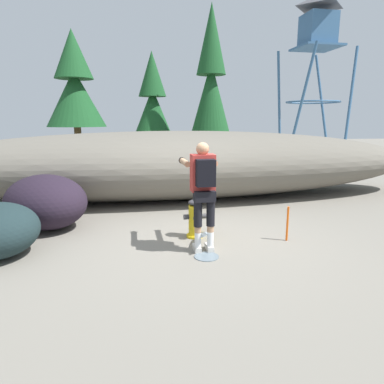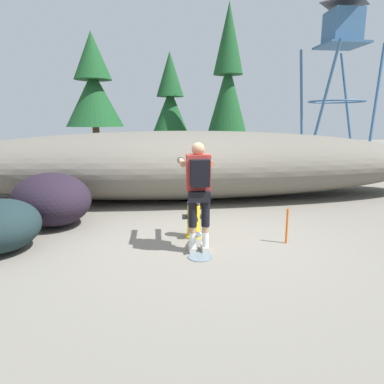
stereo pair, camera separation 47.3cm
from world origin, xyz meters
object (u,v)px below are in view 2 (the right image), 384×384
object	(u,v)px
boulder_large	(52,199)
watchtower	(342,31)
utility_worker	(198,183)
survey_stake	(287,226)
fire_hydrant	(194,219)

from	to	relation	value
boulder_large	watchtower	world-z (taller)	watchtower
utility_worker	boulder_large	distance (m)	3.18
boulder_large	survey_stake	xyz separation A→B (m)	(4.19, -1.47, -0.22)
fire_hydrant	watchtower	bearing A→B (deg)	54.69
watchtower	survey_stake	xyz separation A→B (m)	(-8.63, -14.79, -6.69)
utility_worker	watchtower	world-z (taller)	watchtower
utility_worker	survey_stake	size ratio (longest dim) A/B	2.84
utility_worker	boulder_large	bearing A→B (deg)	58.50
fire_hydrant	watchtower	size ratio (longest dim) A/B	0.08
fire_hydrant	watchtower	xyz separation A→B (m)	(10.14, 14.32, 6.66)
utility_worker	survey_stake	bearing A→B (deg)	-84.71
boulder_large	watchtower	xyz separation A→B (m)	(12.82, 13.31, 6.47)
fire_hydrant	survey_stake	world-z (taller)	fire_hydrant
fire_hydrant	survey_stake	xyz separation A→B (m)	(1.51, -0.47, -0.03)
utility_worker	watchtower	size ratio (longest dim) A/B	0.19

